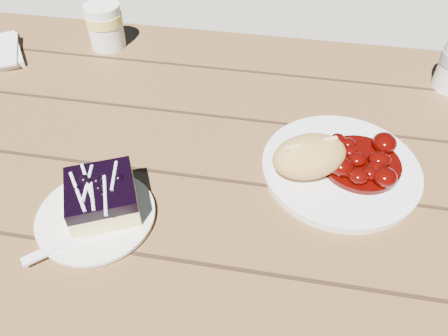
% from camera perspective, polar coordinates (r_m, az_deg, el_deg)
% --- Properties ---
extents(ground, '(60.00, 60.00, 0.00)m').
position_cam_1_polar(ground, '(1.39, 1.02, -20.55)').
color(ground, gray).
rests_on(ground, ground).
extents(picnic_table, '(2.00, 1.55, 0.75)m').
position_cam_1_polar(picnic_table, '(0.88, 1.51, -5.04)').
color(picnic_table, brown).
rests_on(picnic_table, ground).
extents(main_plate, '(0.25, 0.25, 0.02)m').
position_cam_1_polar(main_plate, '(0.74, 14.93, -0.13)').
color(main_plate, white).
rests_on(main_plate, picnic_table).
extents(goulash_stew, '(0.13, 0.13, 0.04)m').
position_cam_1_polar(goulash_stew, '(0.73, 17.65, 1.43)').
color(goulash_stew, '#3E0402').
rests_on(goulash_stew, main_plate).
extents(bread_roll, '(0.14, 0.13, 0.06)m').
position_cam_1_polar(bread_roll, '(0.70, 11.09, 1.52)').
color(bread_roll, tan).
rests_on(bread_roll, main_plate).
extents(dessert_plate, '(0.17, 0.17, 0.01)m').
position_cam_1_polar(dessert_plate, '(0.68, -16.34, -6.12)').
color(dessert_plate, white).
rests_on(dessert_plate, picnic_table).
extents(blueberry_cake, '(0.13, 0.13, 0.06)m').
position_cam_1_polar(blueberry_cake, '(0.67, -15.65, -3.55)').
color(blueberry_cake, '#FAE888').
rests_on(blueberry_cake, dessert_plate).
extents(fork_dessert, '(0.13, 0.13, 0.00)m').
position_cam_1_polar(fork_dessert, '(0.66, -19.82, -9.08)').
color(fork_dessert, white).
rests_on(fork_dessert, dessert_plate).
extents(second_cup, '(0.08, 0.08, 0.10)m').
position_cam_1_polar(second_cup, '(1.06, -15.25, 17.46)').
color(second_cup, white).
rests_on(second_cup, picnic_table).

